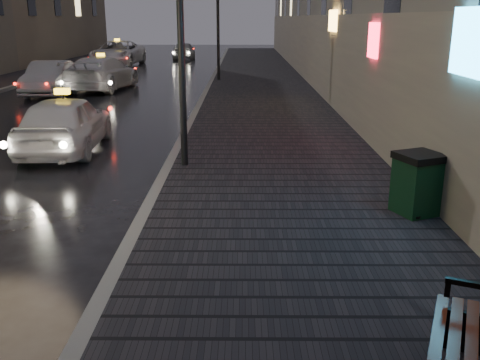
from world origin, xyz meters
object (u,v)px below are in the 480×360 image
object	(u,v)px
taxi_far	(118,53)
car_far	(184,51)
car_left_mid	(50,78)
taxi_mid	(102,73)
lamp_far	(218,9)
trash_bin	(418,183)
taxi_near	(65,123)

from	to	relation	value
taxi_far	car_far	xyz separation A→B (m)	(3.84, 5.31, -0.15)
car_left_mid	taxi_mid	size ratio (longest dim) A/B	0.82
lamp_far	trash_bin	xyz separation A→B (m)	(3.95, -18.86, -2.85)
lamp_far	taxi_mid	world-z (taller)	lamp_far
trash_bin	taxi_mid	world-z (taller)	taxi_mid
car_left_mid	car_far	size ratio (longest dim) A/B	1.07
trash_bin	taxi_mid	distance (m)	18.37
car_far	trash_bin	bearing A→B (deg)	100.34
lamp_far	trash_bin	world-z (taller)	lamp_far
taxi_near	car_left_mid	distance (m)	10.52
lamp_far	taxi_mid	size ratio (longest dim) A/B	1.04
trash_bin	taxi_mid	size ratio (longest dim) A/B	0.19
car_far	taxi_near	bearing A→B (deg)	88.76
trash_bin	taxi_far	size ratio (longest dim) A/B	0.17
trash_bin	car_far	distance (m)	34.65
taxi_mid	car_far	distance (m)	17.95
trash_bin	taxi_near	bearing A→B (deg)	123.68
lamp_far	car_far	world-z (taller)	lamp_far
taxi_far	car_left_mid	bearing A→B (deg)	-86.01
lamp_far	taxi_near	world-z (taller)	lamp_far
lamp_far	car_far	bearing A→B (deg)	102.47
taxi_mid	car_left_mid	bearing A→B (deg)	47.74
lamp_far	trash_bin	size ratio (longest dim) A/B	5.45
taxi_near	taxi_far	bearing A→B (deg)	-83.14
trash_bin	taxi_mid	xyz separation A→B (m)	(-9.00, 16.02, 0.09)
trash_bin	car_left_mid	size ratio (longest dim) A/B	0.23
taxi_near	trash_bin	bearing A→B (deg)	143.41
taxi_near	taxi_mid	distance (m)	11.53
taxi_far	taxi_mid	bearing A→B (deg)	-77.81
lamp_far	car_far	xyz separation A→B (m)	(-3.32, 15.03, -2.83)
taxi_near	car_left_mid	xyz separation A→B (m)	(-3.78, 9.82, -0.00)
taxi_near	car_left_mid	size ratio (longest dim) A/B	0.97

